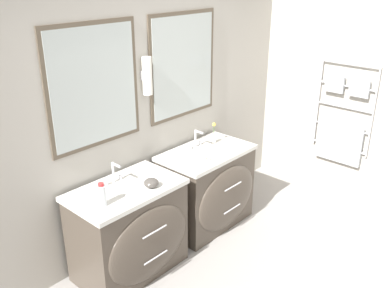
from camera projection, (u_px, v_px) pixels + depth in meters
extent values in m
cube|color=#B2ADA3|center=(132.00, 111.00, 3.80)|extent=(5.87, 0.06, 2.60)
cube|color=brown|center=(94.00, 86.00, 3.38)|extent=(0.87, 0.02, 1.00)
cube|color=#B2BCBA|center=(95.00, 86.00, 3.37)|extent=(0.80, 0.01, 0.93)
cube|color=brown|center=(183.00, 66.00, 4.08)|extent=(0.87, 0.02, 1.00)
cube|color=#B2BCBA|center=(184.00, 66.00, 4.07)|extent=(0.80, 0.01, 0.93)
cylinder|color=white|center=(147.00, 76.00, 3.70)|extent=(0.09, 0.09, 0.33)
cube|color=silver|center=(143.00, 75.00, 3.73)|extent=(0.05, 0.02, 0.08)
cube|color=#B2ADA3|center=(340.00, 84.00, 4.69)|extent=(0.06, 3.49, 2.60)
cylinder|color=silver|center=(373.00, 113.00, 4.47)|extent=(0.02, 0.02, 1.00)
cylinder|color=silver|center=(318.00, 102.00, 4.85)|extent=(0.02, 0.02, 1.00)
cylinder|color=silver|center=(351.00, 64.00, 4.48)|extent=(0.02, 0.62, 0.02)
cylinder|color=silver|center=(348.00, 86.00, 4.57)|extent=(0.02, 0.62, 0.02)
cylinder|color=silver|center=(344.00, 107.00, 4.66)|extent=(0.02, 0.62, 0.02)
cylinder|color=silver|center=(342.00, 127.00, 4.75)|extent=(0.02, 0.62, 0.02)
cylinder|color=silver|center=(339.00, 147.00, 4.84)|extent=(0.02, 0.62, 0.02)
cube|color=#B7BCC1|center=(339.00, 143.00, 4.81)|extent=(0.04, 0.52, 0.45)
cube|color=#B7BCC1|center=(359.00, 88.00, 4.47)|extent=(0.04, 0.21, 0.18)
cube|color=#B7BCC1|center=(335.00, 84.00, 4.64)|extent=(0.04, 0.21, 0.18)
cube|color=#4C4238|center=(128.00, 232.00, 3.66)|extent=(0.91, 0.54, 0.78)
ellipsoid|color=#4C4238|center=(150.00, 244.00, 3.49)|extent=(0.84, 0.12, 0.65)
cube|color=silver|center=(126.00, 190.00, 3.50)|extent=(0.94, 0.57, 0.04)
ellipsoid|color=white|center=(128.00, 193.00, 3.49)|extent=(0.43, 0.38, 0.08)
cylinder|color=silver|center=(155.00, 232.00, 3.39)|extent=(0.25, 0.01, 0.01)
cylinder|color=silver|center=(156.00, 257.00, 3.48)|extent=(0.25, 0.01, 0.01)
cube|color=#4C4238|center=(206.00, 189.00, 4.36)|extent=(0.91, 0.54, 0.78)
ellipsoid|color=#4C4238|center=(227.00, 198.00, 4.19)|extent=(0.84, 0.12, 0.65)
cube|color=silver|center=(207.00, 153.00, 4.20)|extent=(0.94, 0.57, 0.04)
ellipsoid|color=white|center=(209.00, 156.00, 4.19)|extent=(0.43, 0.38, 0.08)
cylinder|color=silver|center=(233.00, 186.00, 4.09)|extent=(0.25, 0.01, 0.01)
cylinder|color=silver|center=(232.00, 209.00, 4.18)|extent=(0.25, 0.01, 0.01)
cylinder|color=silver|center=(113.00, 172.00, 3.55)|extent=(0.02, 0.02, 0.18)
cylinder|color=silver|center=(116.00, 165.00, 3.49)|extent=(0.02, 0.10, 0.02)
cylinder|color=silver|center=(107.00, 183.00, 3.53)|extent=(0.03, 0.03, 0.04)
cylinder|color=silver|center=(121.00, 177.00, 3.63)|extent=(0.03, 0.03, 0.04)
cylinder|color=silver|center=(195.00, 138.00, 4.25)|extent=(0.02, 0.02, 0.18)
cylinder|color=silver|center=(199.00, 132.00, 4.19)|extent=(0.02, 0.10, 0.02)
cylinder|color=silver|center=(191.00, 147.00, 4.23)|extent=(0.03, 0.03, 0.04)
cylinder|color=silver|center=(200.00, 143.00, 4.33)|extent=(0.03, 0.03, 0.04)
cylinder|color=silver|center=(102.00, 196.00, 3.20)|extent=(0.07, 0.07, 0.17)
cylinder|color=red|center=(101.00, 185.00, 3.16)|extent=(0.04, 0.04, 0.02)
ellipsoid|color=#4C4742|center=(151.00, 183.00, 3.49)|extent=(0.12, 0.12, 0.07)
cylinder|color=silver|center=(214.00, 138.00, 4.36)|extent=(0.04, 0.04, 0.11)
cylinder|color=#477238|center=(214.00, 129.00, 4.32)|extent=(0.01, 0.01, 0.10)
sphere|color=#E5BF47|center=(214.00, 124.00, 4.30)|extent=(0.04, 0.04, 0.04)
cube|color=white|center=(205.00, 160.00, 3.96)|extent=(0.09, 0.06, 0.02)
ellipsoid|color=#F2E5CC|center=(205.00, 158.00, 3.96)|extent=(0.06, 0.04, 0.02)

